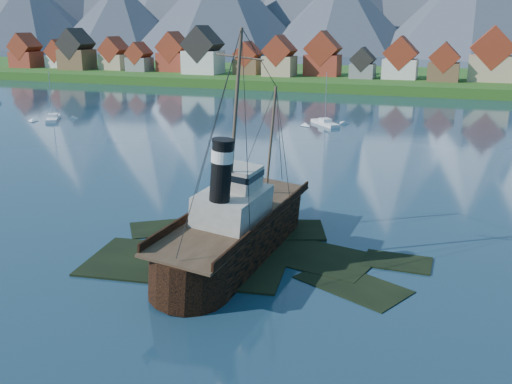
% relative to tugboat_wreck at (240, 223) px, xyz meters
% --- Properties ---
extents(ground, '(1400.00, 1400.00, 0.00)m').
position_rel_tugboat_wreck_xyz_m(ground, '(-0.45, -2.74, -2.76)').
color(ground, '#162F40').
rests_on(ground, ground).
extents(shoal, '(31.71, 21.24, 1.14)m').
position_rel_tugboat_wreck_xyz_m(shoal, '(1.32, -0.59, -3.11)').
color(shoal, black).
rests_on(shoal, ground).
extents(shore_bank, '(600.00, 80.00, 3.20)m').
position_rel_tugboat_wreck_xyz_m(shore_bank, '(-0.45, 167.26, -2.76)').
color(shore_bank, '#1A4B15').
rests_on(shore_bank, ground).
extents(seawall, '(600.00, 2.50, 2.00)m').
position_rel_tugboat_wreck_xyz_m(seawall, '(-0.45, 129.26, -2.76)').
color(seawall, '#3F3D38').
rests_on(seawall, ground).
extents(town, '(250.96, 16.69, 17.30)m').
position_rel_tugboat_wreck_xyz_m(town, '(-33.57, 149.45, 6.23)').
color(town, maroon).
rests_on(town, ground).
extents(tugboat_wreck, '(6.40, 27.57, 21.84)m').
position_rel_tugboat_wreck_xyz_m(tugboat_wreck, '(0.00, 0.00, 0.00)').
color(tugboat_wreck, black).
rests_on(tugboat_wreck, ground).
extents(sailboat_a, '(6.94, 9.02, 11.28)m').
position_rel_tugboat_wreck_xyz_m(sailboat_a, '(-67.81, 56.89, -2.51)').
color(sailboat_a, silver).
rests_on(sailboat_a, ground).
extents(sailboat_c, '(7.68, 8.17, 11.57)m').
position_rel_tugboat_wreck_xyz_m(sailboat_c, '(-8.74, 71.38, -2.50)').
color(sailboat_c, silver).
rests_on(sailboat_c, ground).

